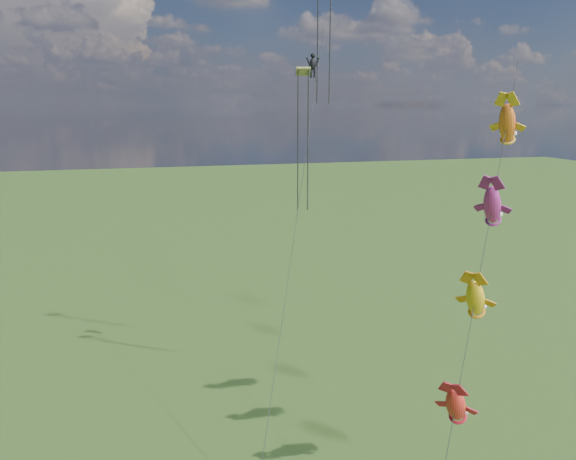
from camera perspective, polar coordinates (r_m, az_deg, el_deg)
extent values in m
cylinder|color=black|center=(26.88, 18.79, -4.88)|extent=(10.88, 11.55, 20.17)
ellipsoid|color=red|center=(25.41, 16.68, -16.65)|extent=(2.05, 2.11, 2.40)
ellipsoid|color=yellow|center=(26.58, 18.49, -6.57)|extent=(2.05, 2.11, 2.40)
ellipsoid|color=#D83393|center=(28.52, 20.04, 2.40)|extent=(2.05, 2.11, 2.40)
ellipsoid|color=red|center=(31.08, 21.38, 10.06)|extent=(2.05, 2.11, 2.40)
cylinder|color=black|center=(30.96, 0.79, 0.54)|extent=(8.08, 15.09, 22.77)
cube|color=#1B8E45|center=(35.83, 1.55, 15.82)|extent=(1.02, 0.92, 0.54)
cylinder|color=black|center=(35.76, 1.01, 8.75)|extent=(0.08, 0.08, 8.83)
cylinder|color=black|center=(35.94, 2.00, 8.76)|extent=(0.08, 0.08, 8.83)
cylinder|color=black|center=(38.79, 3.03, 19.09)|extent=(0.08, 0.08, 8.98)
cylinder|color=black|center=(39.05, 4.23, 19.03)|extent=(0.08, 0.08, 8.98)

